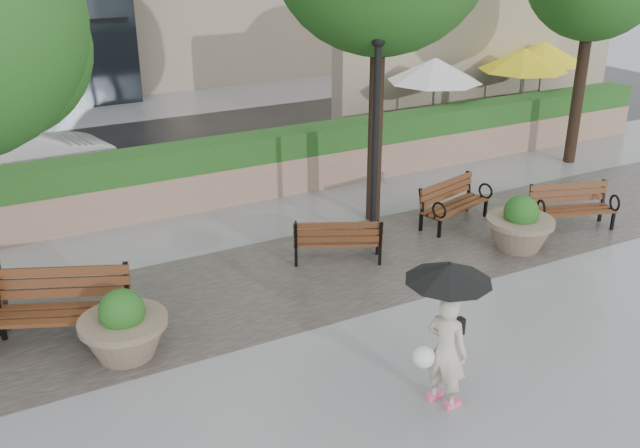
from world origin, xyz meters
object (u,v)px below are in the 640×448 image
bench_3 (454,212)px  bench_4 (571,216)px  planter_right (519,228)px  planter_left (124,331)px  car_right (21,159)px  pedestrian (447,321)px  bench_1 (59,323)px  lamppost (375,157)px  bench_2 (337,248)px

bench_3 → bench_4: size_ratio=0.99×
planter_right → planter_left: bearing=-179.0°
planter_left → car_right: size_ratio=0.29×
bench_3 → pedestrian: 5.91m
bench_1 → pedestrian: size_ratio=1.11×
car_right → planter_right: bearing=-148.0°
planter_left → lamppost: 5.42m
bench_4 → bench_1: bearing=-164.5°
bench_2 → bench_4: bearing=-164.2°
bench_4 → pedestrian: 6.52m
bench_2 → planter_right: size_ratio=1.34×
bench_3 → car_right: bearing=123.8°
car_right → pedestrian: (3.49, -10.71, 0.48)m
bench_2 → planter_right: planter_right is taller
planter_right → car_right: size_ratio=0.29×
planter_right → bench_2: bearing=160.7°
bench_4 → car_right: 11.77m
bench_4 → car_right: bearing=158.5°
pedestrian → bench_1: bearing=25.0°
bench_2 → lamppost: lamppost is taller
planter_left → pedestrian: size_ratio=0.63×
bench_4 → planter_left: planter_left is taller
lamppost → car_right: lamppost is taller
bench_2 → planter_left: size_ratio=1.36×
lamppost → pedestrian: lamppost is taller
bench_1 → bench_2: bearing=29.3°
bench_2 → lamppost: bearing=-132.3°
bench_1 → planter_right: 7.98m
planter_right → lamppost: bearing=146.0°
car_right → bench_2: bearing=-158.9°
bench_1 → lamppost: bearing=32.0°
pedestrian → lamppost: bearing=-44.1°
bench_2 → bench_4: (4.73, -0.88, 0.01)m
bench_4 → planter_left: bearing=-159.7°
car_right → planter_left: bearing=169.9°
planter_left → bench_4: bearing=2.3°
bench_1 → pedestrian: 5.43m
car_right → bench_1: bearing=164.2°
lamppost → car_right: (-5.31, 6.22, -0.99)m
bench_1 → lamppost: (5.74, 0.85, 1.36)m
bench_1 → pedestrian: (3.92, -3.65, 0.84)m
bench_3 → lamppost: lamppost is taller
planter_left → car_right: (-0.31, 7.83, 0.29)m
bench_4 → planter_right: (-1.55, -0.23, 0.14)m
bench_3 → car_right: car_right is taller
bench_2 → pedestrian: 4.31m
planter_left → car_right: car_right is taller
bench_3 → planter_left: 7.10m
bench_2 → pedestrian: bearing=104.6°
planter_right → car_right: (-7.53, 7.71, 0.28)m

